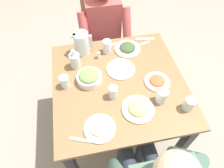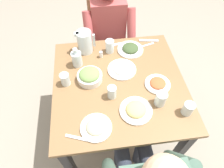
% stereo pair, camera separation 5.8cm
% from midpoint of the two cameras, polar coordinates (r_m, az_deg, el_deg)
% --- Properties ---
extents(ground_plane, '(8.00, 8.00, 0.00)m').
position_cam_midpoint_polar(ground_plane, '(2.06, 2.31, -11.70)').
color(ground_plane, gray).
extents(dining_table, '(0.97, 0.97, 0.71)m').
position_cam_midpoint_polar(dining_table, '(1.54, 3.03, -1.90)').
color(dining_table, olive).
rests_on(dining_table, ground_plane).
extents(chair_far, '(0.40, 0.40, 0.86)m').
position_cam_midpoint_polar(chair_far, '(2.22, -0.56, 14.43)').
color(chair_far, tan).
rests_on(chair_far, ground_plane).
extents(diner_far, '(0.48, 0.53, 1.15)m').
position_cam_midpoint_polar(diner_far, '(1.97, 0.18, 14.12)').
color(diner_far, '#B24C4C').
rests_on(diner_far, ground_plane).
extents(water_pitcher, '(0.16, 0.12, 0.19)m').
position_cam_midpoint_polar(water_pitcher, '(1.63, -6.90, 12.07)').
color(water_pitcher, silver).
rests_on(water_pitcher, dining_table).
extents(salad_bowl, '(0.19, 0.19, 0.09)m').
position_cam_midpoint_polar(salad_bowl, '(1.44, -5.38, 2.33)').
color(salad_bowl, white).
rests_on(salad_bowl, dining_table).
extents(plate_dolmas, '(0.22, 0.22, 0.05)m').
position_cam_midpoint_polar(plate_dolmas, '(1.68, 6.37, 10.15)').
color(plate_dolmas, white).
rests_on(plate_dolmas, dining_table).
extents(plate_fries, '(0.22, 0.22, 0.05)m').
position_cam_midpoint_polar(plate_fries, '(1.31, 8.28, -7.44)').
color(plate_fries, white).
rests_on(plate_fries, dining_table).
extents(plate_rice_curry, '(0.19, 0.19, 0.04)m').
position_cam_midpoint_polar(plate_rice_curry, '(1.47, 14.27, 0.08)').
color(plate_rice_curry, white).
rests_on(plate_rice_curry, dining_table).
extents(plate_beans, '(0.20, 0.20, 0.04)m').
position_cam_midpoint_polar(plate_beans, '(1.25, -3.33, -12.47)').
color(plate_beans, white).
rests_on(plate_beans, dining_table).
extents(plate_yoghurt, '(0.22, 0.22, 0.04)m').
position_cam_midpoint_polar(plate_yoghurt, '(1.52, 3.98, 4.38)').
color(plate_yoghurt, white).
rests_on(plate_yoghurt, dining_table).
extents(water_glass_near_right, '(0.07, 0.07, 0.09)m').
position_cam_midpoint_polar(water_glass_near_right, '(1.37, 22.42, -6.67)').
color(water_glass_near_right, silver).
rests_on(water_glass_near_right, dining_table).
extents(water_glass_center, '(0.07, 0.07, 0.10)m').
position_cam_midpoint_polar(water_glass_center, '(1.44, -12.38, 1.33)').
color(water_glass_center, silver).
rests_on(water_glass_center, dining_table).
extents(water_glass_far_left, '(0.07, 0.07, 0.11)m').
position_cam_midpoint_polar(water_glass_far_left, '(1.64, 0.36, 10.92)').
color(water_glass_far_left, silver).
rests_on(water_glass_far_left, dining_table).
extents(water_glass_by_pitcher, '(0.06, 0.06, 0.10)m').
position_cam_midpoint_polar(water_glass_by_pitcher, '(1.34, 1.21, -2.39)').
color(water_glass_by_pitcher, silver).
rests_on(water_glass_by_pitcher, dining_table).
extents(water_glass_near_left, '(0.08, 0.08, 0.11)m').
position_cam_midpoint_polar(water_glass_near_left, '(1.35, 15.19, -4.23)').
color(water_glass_near_left, silver).
rests_on(water_glass_near_left, dining_table).
extents(oil_carafe, '(0.08, 0.08, 0.16)m').
position_cam_midpoint_polar(oil_carafe, '(1.55, -9.13, 7.09)').
color(oil_carafe, silver).
rests_on(oil_carafe, dining_table).
extents(salt_shaker, '(0.03, 0.03, 0.05)m').
position_cam_midpoint_polar(salt_shaker, '(1.61, -2.18, 8.62)').
color(salt_shaker, white).
rests_on(salt_shaker, dining_table).
extents(fork_near, '(0.17, 0.05, 0.01)m').
position_cam_midpoint_polar(fork_near, '(1.81, 11.57, 12.29)').
color(fork_near, silver).
rests_on(fork_near, dining_table).
extents(knife_near, '(0.18, 0.07, 0.01)m').
position_cam_midpoint_polar(knife_near, '(1.74, 10.38, 10.82)').
color(knife_near, silver).
rests_on(knife_near, dining_table).
extents(fork_far, '(0.17, 0.05, 0.01)m').
position_cam_midpoint_polar(fork_far, '(1.73, 2.25, 11.40)').
color(fork_far, silver).
rests_on(fork_far, dining_table).
extents(knife_far, '(0.18, 0.08, 0.01)m').
position_cam_midpoint_polar(knife_far, '(1.24, -7.99, -15.48)').
color(knife_far, silver).
rests_on(knife_far, dining_table).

